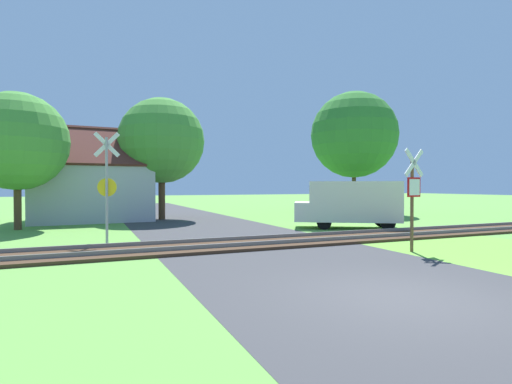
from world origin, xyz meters
The scene contains 10 objects.
ground_plane centered at (0.00, 0.00, 0.00)m, with size 160.00×160.00×0.00m, color #5B933D.
road_asphalt centered at (0.00, 2.00, 0.00)m, with size 6.94×80.00×0.01m, color #38383A.
rail_track centered at (0.00, 7.09, 0.06)m, with size 60.00×2.60×0.22m.
stop_sign_near centered at (3.91, 3.82, 1.82)m, with size 0.87×0.20×3.17m.
crossing_sign_far centered at (-4.65, 9.13, 2.17)m, with size 0.87×0.21×3.89m.
house centered at (-5.03, 19.65, 1.82)m, with size 6.93×5.46×5.50m.
tree_center centered at (-1.13, 18.88, 4.74)m, with size 5.13×5.13×7.32m.
tree_far centered at (12.97, 18.89, 5.80)m, with size 6.35×6.35×8.98m.
tree_left centered at (-8.25, 15.72, 4.08)m, with size 4.52×4.52×6.35m.
mail_truck centered at (6.31, 10.27, 1.24)m, with size 5.17×4.07×2.24m.
Camera 1 is at (-5.26, -5.53, 2.03)m, focal length 28.00 mm.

